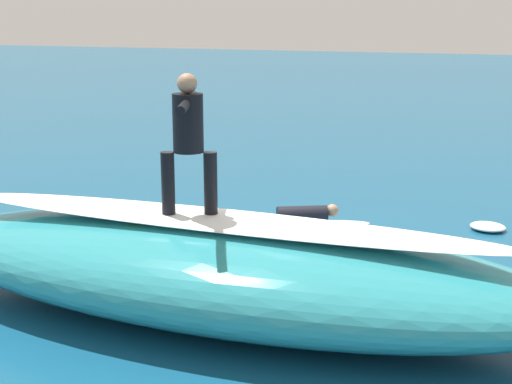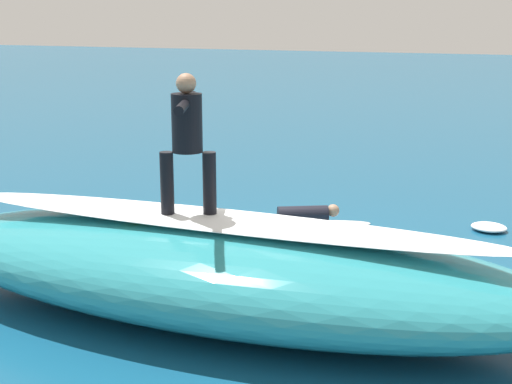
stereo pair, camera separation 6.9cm
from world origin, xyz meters
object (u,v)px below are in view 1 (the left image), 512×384
object	(u,v)px
surfer_paddling	(294,216)
surfer_riding	(188,134)
surfboard_paddling	(302,225)
surfboard_riding	(190,217)

from	to	relation	value
surfer_paddling	surfer_riding	bearing A→B (deg)	-117.70
surfboard_paddling	surfer_paddling	distance (m)	0.21
surfboard_riding	surfer_riding	bearing A→B (deg)	-97.76
surfer_riding	surfboard_paddling	world-z (taller)	surfer_riding
surfer_riding	surfboard_paddling	xyz separation A→B (m)	(-0.06, -3.95, -2.14)
surfer_riding	surfboard_paddling	size ratio (longest dim) A/B	0.70
surfer_riding	surfer_paddling	distance (m)	4.36
surfboard_paddling	surfer_paddling	xyz separation A→B (m)	(0.12, 0.06, 0.17)
surfer_paddling	surfboard_riding	bearing A→B (deg)	-117.70
surfer_riding	surfer_paddling	size ratio (longest dim) A/B	1.01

